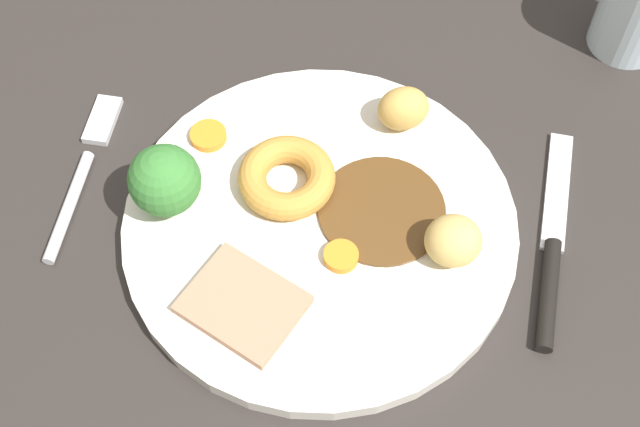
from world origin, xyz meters
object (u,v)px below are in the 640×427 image
object	(u,v)px
yorkshire_pudding	(286,180)
fork	(83,169)
roast_potato_left	(453,241)
carrot_coin_front	(341,256)
water_glass	(640,3)
roast_potato_right	(403,109)
carrot_coin_back	(208,136)
broccoli_floret	(165,181)
meat_slice_main	(243,304)
dinner_plate	(320,226)
knife	(552,254)

from	to	relation	value
yorkshire_pudding	fork	world-z (taller)	yorkshire_pudding
yorkshire_pudding	roast_potato_left	xyz separation A→B (cm)	(12.23, -3.84, 0.71)
carrot_coin_front	water_glass	distance (cm)	32.53
roast_potato_right	fork	xyz separation A→B (cm)	(-23.60, -6.91, -2.75)
carrot_coin_back	water_glass	world-z (taller)	water_glass
roast_potato_left	broccoli_floret	size ratio (longest dim) A/B	0.69
roast_potato_right	fork	bearing A→B (deg)	-163.69
meat_slice_main	carrot_coin_front	size ratio (longest dim) A/B	3.05
meat_slice_main	carrot_coin_back	bearing A→B (deg)	110.83
dinner_plate	roast_potato_left	size ratio (longest dim) A/B	7.13
roast_potato_right	knife	distance (cm)	15.37
fork	knife	distance (cm)	35.39
roast_potato_left	fork	size ratio (longest dim) A/B	0.26
yorkshire_pudding	carrot_coin_back	xyz separation A→B (cm)	(-6.60, 3.73, -0.72)
yorkshire_pudding	roast_potato_right	distance (cm)	10.69
roast_potato_left	carrot_coin_front	size ratio (longest dim) A/B	1.63
meat_slice_main	yorkshire_pudding	world-z (taller)	yorkshire_pudding
yorkshire_pudding	carrot_coin_front	distance (cm)	7.12
carrot_coin_back	broccoli_floret	world-z (taller)	broccoli_floret
yorkshire_pudding	roast_potato_right	world-z (taller)	roast_potato_right
roast_potato_right	knife	size ratio (longest dim) A/B	0.21
carrot_coin_front	meat_slice_main	bearing A→B (deg)	-143.27
dinner_plate	roast_potato_left	distance (cm)	9.84
dinner_plate	meat_slice_main	xyz separation A→B (cm)	(-4.24, -7.44, 1.10)
roast_potato_right	broccoli_floret	size ratio (longest dim) A/B	0.69
roast_potato_right	roast_potato_left	bearing A→B (deg)	-68.43
carrot_coin_back	meat_slice_main	bearing A→B (deg)	-69.17
carrot_coin_back	broccoli_floret	distance (cm)	7.05
carrot_coin_front	carrot_coin_back	bearing A→B (deg)	141.27
carrot_coin_back	water_glass	xyz separation A→B (cm)	(32.35, 15.59, 2.77)
carrot_coin_front	knife	bearing A→B (deg)	11.05
carrot_coin_back	water_glass	size ratio (longest dim) A/B	0.31
dinner_plate	knife	xyz separation A→B (cm)	(16.74, 0.02, -0.25)
broccoli_floret	dinner_plate	bearing A→B (deg)	0.56
meat_slice_main	roast_potato_right	xyz separation A→B (cm)	(9.29, 17.08, 1.34)
fork	water_glass	bearing A→B (deg)	-63.45
yorkshire_pudding	knife	size ratio (longest dim) A/B	0.39
knife	broccoli_floret	bearing A→B (deg)	94.88
roast_potato_right	carrot_coin_front	xyz separation A→B (cm)	(-3.18, -12.52, -1.39)
dinner_plate	knife	world-z (taller)	dinner_plate
dinner_plate	yorkshire_pudding	bearing A→B (deg)	139.18
dinner_plate	roast_potato_left	bearing A→B (deg)	-8.51
yorkshire_pudding	carrot_coin_back	size ratio (longest dim) A/B	2.58
meat_slice_main	broccoli_floret	distance (cm)	10.30
water_glass	carrot_coin_back	bearing A→B (deg)	-154.27
dinner_plate	broccoli_floret	distance (cm)	11.58
carrot_coin_front	knife	distance (cm)	15.21
fork	carrot_coin_back	bearing A→B (deg)	-67.49
carrot_coin_front	carrot_coin_back	world-z (taller)	same
dinner_plate	roast_potato_right	xyz separation A→B (cm)	(5.05, 9.63, 2.44)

